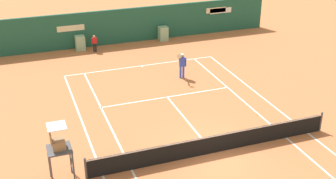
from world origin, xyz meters
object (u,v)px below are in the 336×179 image
object	(u,v)px
player_on_baseline	(182,64)
umpire_chair	(59,146)
ball_kid_centre_post	(94,42)
tennis_ball_by_sideline	(257,114)

from	to	relation	value
player_on_baseline	umpire_chair	bearing A→B (deg)	60.04
player_on_baseline	ball_kid_centre_post	size ratio (longest dim) A/B	1.44
tennis_ball_by_sideline	ball_kid_centre_post	bearing A→B (deg)	115.90
player_on_baseline	tennis_ball_by_sideline	xyz separation A→B (m)	(2.00, -6.16, -0.97)
tennis_ball_by_sideline	player_on_baseline	bearing A→B (deg)	108.00
umpire_chair	tennis_ball_by_sideline	distance (m)	11.23
umpire_chair	tennis_ball_by_sideline	bearing A→B (deg)	102.25
player_on_baseline	tennis_ball_by_sideline	size ratio (longest dim) A/B	27.65
ball_kid_centre_post	tennis_ball_by_sideline	xyz separation A→B (m)	(6.33, -13.03, -0.72)
player_on_baseline	ball_kid_centre_post	bearing A→B (deg)	-41.66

